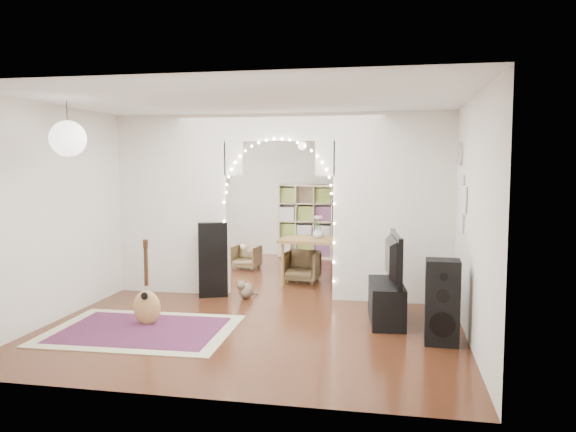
% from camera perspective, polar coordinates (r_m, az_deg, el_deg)
% --- Properties ---
extents(floor, '(7.50, 7.50, 0.00)m').
position_cam_1_polar(floor, '(8.49, -0.82, -8.10)').
color(floor, black).
rests_on(floor, ground).
extents(ceiling, '(5.00, 7.50, 0.02)m').
position_cam_1_polar(ceiling, '(8.29, -0.85, 10.37)').
color(ceiling, white).
rests_on(ceiling, wall_back).
extents(wall_back, '(5.00, 0.02, 2.70)m').
position_cam_1_polar(wall_back, '(11.97, 2.83, 2.35)').
color(wall_back, silver).
rests_on(wall_back, floor).
extents(wall_front, '(5.00, 0.02, 2.70)m').
position_cam_1_polar(wall_front, '(4.69, -10.21, -2.38)').
color(wall_front, silver).
rests_on(wall_front, floor).
extents(wall_left, '(0.02, 7.50, 2.70)m').
position_cam_1_polar(wall_left, '(9.13, -16.39, 1.20)').
color(wall_left, silver).
rests_on(wall_left, floor).
extents(wall_right, '(0.02, 7.50, 2.70)m').
position_cam_1_polar(wall_right, '(8.15, 16.64, 0.73)').
color(wall_right, silver).
rests_on(wall_right, floor).
extents(divider_wall, '(5.00, 0.20, 2.70)m').
position_cam_1_polar(divider_wall, '(8.28, -0.83, 1.54)').
color(divider_wall, silver).
rests_on(divider_wall, floor).
extents(fairy_lights, '(1.64, 0.04, 1.60)m').
position_cam_1_polar(fairy_lights, '(8.14, -1.02, 2.36)').
color(fairy_lights, '#FFEABF').
rests_on(fairy_lights, divider_wall).
extents(window, '(0.04, 1.20, 1.40)m').
position_cam_1_polar(window, '(10.73, -11.87, 2.70)').
color(window, white).
rests_on(window, wall_left).
extents(wall_clock, '(0.03, 0.31, 0.31)m').
position_cam_1_polar(wall_clock, '(7.53, 17.09, 6.07)').
color(wall_clock, white).
rests_on(wall_clock, wall_right).
extents(picture_frames, '(0.02, 0.50, 0.70)m').
position_cam_1_polar(picture_frames, '(7.15, 17.30, 1.30)').
color(picture_frames, white).
rests_on(picture_frames, wall_right).
extents(paper_lantern, '(0.40, 0.40, 0.40)m').
position_cam_1_polar(paper_lantern, '(6.73, -21.46, 7.33)').
color(paper_lantern, white).
rests_on(paper_lantern, ceiling).
extents(ceiling_fan, '(1.10, 1.10, 0.30)m').
position_cam_1_polar(ceiling_fan, '(10.23, 1.46, 7.73)').
color(ceiling_fan, gold).
rests_on(ceiling_fan, ceiling).
extents(area_rug, '(2.20, 1.69, 0.02)m').
position_cam_1_polar(area_rug, '(7.00, -14.65, -11.14)').
color(area_rug, maroon).
rests_on(area_rug, floor).
extents(guitar_case, '(0.45, 0.29, 1.11)m').
position_cam_1_polar(guitar_case, '(8.39, -7.64, -4.43)').
color(guitar_case, black).
rests_on(guitar_case, floor).
extents(acoustic_guitar, '(0.37, 0.18, 0.90)m').
position_cam_1_polar(acoustic_guitar, '(7.13, -14.17, -7.66)').
color(acoustic_guitar, tan).
rests_on(acoustic_guitar, floor).
extents(tabby_cat, '(0.30, 0.45, 0.31)m').
position_cam_1_polar(tabby_cat, '(8.32, -4.33, -7.52)').
color(tabby_cat, brown).
rests_on(tabby_cat, floor).
extents(floor_speaker, '(0.37, 0.34, 0.94)m').
position_cam_1_polar(floor_speaker, '(6.42, 15.40, -8.44)').
color(floor_speaker, black).
rests_on(floor_speaker, floor).
extents(media_console, '(0.50, 1.03, 0.50)m').
position_cam_1_polar(media_console, '(7.18, 9.95, -8.62)').
color(media_console, black).
rests_on(media_console, floor).
extents(tv, '(0.24, 1.08, 0.62)m').
position_cam_1_polar(tv, '(7.07, 10.02, -4.22)').
color(tv, black).
rests_on(tv, media_console).
extents(bookcase, '(1.55, 0.71, 1.54)m').
position_cam_1_polar(bookcase, '(11.77, 2.71, -0.53)').
color(bookcase, '#C4B08E').
rests_on(bookcase, floor).
extents(dining_table, '(1.23, 0.85, 0.76)m').
position_cam_1_polar(dining_table, '(9.20, 3.07, -2.74)').
color(dining_table, olive).
rests_on(dining_table, floor).
extents(flower_vase, '(0.19, 0.19, 0.19)m').
position_cam_1_polar(flower_vase, '(9.18, 3.08, -1.70)').
color(flower_vase, silver).
rests_on(flower_vase, dining_table).
extents(dining_chair_left, '(0.53, 0.54, 0.44)m').
position_cam_1_polar(dining_chair_left, '(10.64, -4.28, -4.17)').
color(dining_chair_left, brown).
rests_on(dining_chair_left, floor).
extents(dining_chair_right, '(0.60, 0.61, 0.52)m').
position_cam_1_polar(dining_chair_right, '(9.42, 1.43, -5.13)').
color(dining_chair_right, brown).
rests_on(dining_chair_right, floor).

